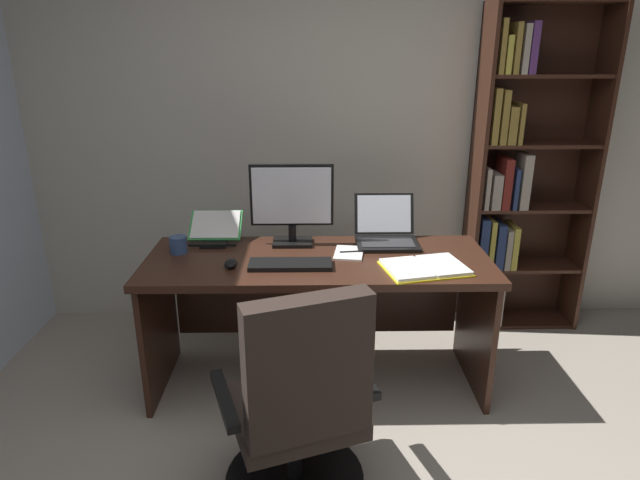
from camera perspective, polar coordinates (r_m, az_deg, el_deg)
wall_back at (r=3.62m, az=1.83°, el=13.19°), size 4.64×0.12×2.80m
desk at (r=3.01m, az=-0.25°, el=-4.98°), size 1.82×0.70×0.76m
bookshelf at (r=3.72m, az=20.13°, el=5.82°), size 0.76×0.29×2.07m
office_chair at (r=2.26m, az=-2.16°, el=-18.10°), size 0.70×0.62×0.99m
monitor at (r=2.99m, az=-2.99°, el=3.74°), size 0.46×0.16×0.45m
laptop at (r=3.08m, az=6.98°, el=0.69°), size 0.34×0.34×0.25m
keyboard at (r=2.74m, az=-3.14°, el=-2.59°), size 0.42×0.15×0.02m
computer_mouse at (r=2.76m, az=-9.38°, el=-2.45°), size 0.06×0.10×0.04m
reading_stand_with_book at (r=3.13m, az=-10.97°, el=1.21°), size 0.29×0.25×0.15m
open_binder at (r=2.75m, az=11.00°, el=-2.86°), size 0.46×0.37×0.02m
notepad at (r=2.91m, az=3.06°, el=-1.37°), size 0.18×0.23×0.01m
pen at (r=2.91m, az=3.46°, el=-1.21°), size 0.14×0.02×0.01m
coffee_mug at (r=3.01m, az=-14.73°, el=-0.49°), size 0.09×0.09×0.09m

